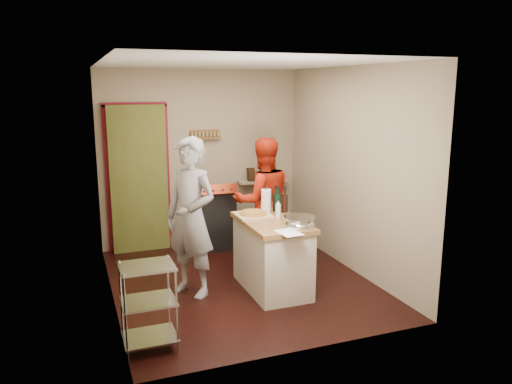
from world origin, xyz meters
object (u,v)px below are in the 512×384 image
at_px(wire_shelving, 148,302).
at_px(person_stripe, 191,217).
at_px(stove, 212,218).
at_px(island, 272,252).
at_px(person_red, 263,201).

height_order(wire_shelving, person_stripe, person_stripe).
bearing_deg(person_stripe, stove, 120.99).
relative_size(island, person_red, 0.73).
distance_m(stove, island, 1.79).
relative_size(stove, island, 0.81).
relative_size(island, person_stripe, 0.69).
height_order(wire_shelving, person_red, person_red).
height_order(stove, person_red, person_red).
bearing_deg(stove, island, -82.49).
distance_m(stove, person_stripe, 1.76).
relative_size(wire_shelving, island, 0.64).
height_order(stove, wire_shelving, stove).
bearing_deg(island, person_red, 75.04).
xyz_separation_m(stove, island, (0.23, -1.77, 0.00)).
xyz_separation_m(wire_shelving, person_red, (1.81, 1.78, 0.41)).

